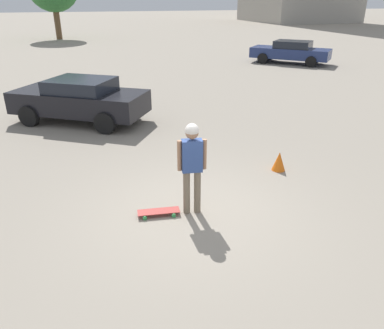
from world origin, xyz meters
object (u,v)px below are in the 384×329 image
object	(u,v)px
person	(192,159)
car_parked_near	(80,99)
traffic_cone	(279,161)
skateboard	(159,212)
car_parked_far	(291,52)

from	to	relation	value
person	car_parked_near	xyz separation A→B (m)	(6.61, 1.72, -0.35)
person	traffic_cone	distance (m)	2.97
skateboard	traffic_cone	distance (m)	3.40
person	skateboard	size ratio (longest dim) A/B	2.18
traffic_cone	car_parked_far	bearing A→B (deg)	-32.17
person	car_parked_far	distance (m)	18.77
person	skateboard	distance (m)	1.23
skateboard	car_parked_far	world-z (taller)	car_parked_far
skateboard	car_parked_near	distance (m)	6.65
skateboard	car_parked_far	bearing A→B (deg)	-120.78
skateboard	car_parked_far	xyz separation A→B (m)	(14.92, -11.90, 0.64)
car_parked_far	car_parked_near	bearing A→B (deg)	77.60
car_parked_near	person	bearing A→B (deg)	138.16
car_parked_far	traffic_cone	distance (m)	16.33
car_parked_near	car_parked_far	bearing A→B (deg)	-113.55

